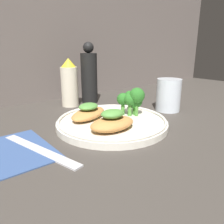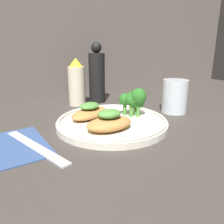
{
  "view_description": "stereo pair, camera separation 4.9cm",
  "coord_description": "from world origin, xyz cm",
  "px_view_note": "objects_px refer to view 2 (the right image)",
  "views": [
    {
      "loc": [
        -30.01,
        -36.54,
        17.51
      ],
      "look_at": [
        0.0,
        0.0,
        3.4
      ],
      "focal_mm": 35.0,
      "sensor_mm": 36.0,
      "label": 1
    },
    {
      "loc": [
        -26.05,
        -39.47,
        17.51
      ],
      "look_at": [
        0.0,
        0.0,
        3.4
      ],
      "focal_mm": 35.0,
      "sensor_mm": 36.0,
      "label": 2
    }
  ],
  "objects_px": {
    "plate": "(112,122)",
    "broccoli_bunch": "(134,99)",
    "drinking_glass": "(175,96)",
    "pepper_grinder": "(97,76)",
    "sauce_bottle": "(77,83)"
  },
  "relations": [
    {
      "from": "sauce_bottle",
      "to": "pepper_grinder",
      "type": "height_order",
      "value": "pepper_grinder"
    },
    {
      "from": "broccoli_bunch",
      "to": "sauce_bottle",
      "type": "height_order",
      "value": "sauce_bottle"
    },
    {
      "from": "plate",
      "to": "pepper_grinder",
      "type": "xyz_separation_m",
      "value": [
        0.09,
        0.22,
        0.08
      ]
    },
    {
      "from": "broccoli_bunch",
      "to": "pepper_grinder",
      "type": "xyz_separation_m",
      "value": [
        0.02,
        0.22,
        0.03
      ]
    },
    {
      "from": "sauce_bottle",
      "to": "pepper_grinder",
      "type": "bearing_deg",
      "value": 0.0
    },
    {
      "from": "pepper_grinder",
      "to": "broccoli_bunch",
      "type": "bearing_deg",
      "value": -96.26
    },
    {
      "from": "pepper_grinder",
      "to": "drinking_glass",
      "type": "bearing_deg",
      "value": -62.49
    },
    {
      "from": "sauce_bottle",
      "to": "drinking_glass",
      "type": "distance_m",
      "value": 0.3
    },
    {
      "from": "plate",
      "to": "broccoli_bunch",
      "type": "distance_m",
      "value": 0.08
    },
    {
      "from": "plate",
      "to": "drinking_glass",
      "type": "bearing_deg",
      "value": -0.49
    },
    {
      "from": "plate",
      "to": "broccoli_bunch",
      "type": "relative_size",
      "value": 3.63
    },
    {
      "from": "plate",
      "to": "broccoli_bunch",
      "type": "xyz_separation_m",
      "value": [
        0.06,
        0.0,
        0.04
      ]
    },
    {
      "from": "drinking_glass",
      "to": "pepper_grinder",
      "type": "bearing_deg",
      "value": 117.51
    },
    {
      "from": "broccoli_bunch",
      "to": "drinking_glass",
      "type": "height_order",
      "value": "drinking_glass"
    },
    {
      "from": "broccoli_bunch",
      "to": "pepper_grinder",
      "type": "relative_size",
      "value": 0.36
    }
  ]
}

